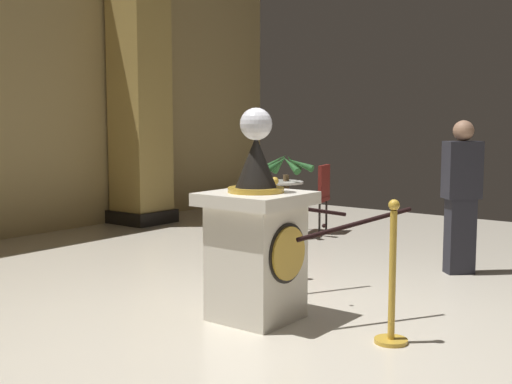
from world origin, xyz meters
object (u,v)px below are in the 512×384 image
pedestal_clock (257,239)px  cafe_table (281,201)px  stanchion_far (274,244)px  stanchion_near (392,293)px  potted_palm_right (286,210)px  bystander_guest (461,193)px  cafe_chair_red (318,192)px

pedestal_clock → cafe_table: size_ratio=2.23×
pedestal_clock → stanchion_far: 1.33m
stanchion_near → cafe_table: (3.05, 3.14, 0.12)m
stanchion_near → stanchion_far: 2.02m
stanchion_near → potted_palm_right: 4.41m
potted_palm_right → bystander_guest: size_ratio=0.74×
pedestal_clock → potted_palm_right: 3.83m
stanchion_far → cafe_chair_red: size_ratio=1.08×
pedestal_clock → cafe_table: pedestal_clock is taller
cafe_chair_red → stanchion_near: bearing=-141.1°
stanchion_far → cafe_chair_red: bearing=23.8°
potted_palm_right → cafe_table: 0.16m
potted_palm_right → bystander_guest: bystander_guest is taller
pedestal_clock → cafe_chair_red: bearing=25.6°
stanchion_near → cafe_chair_red: stanchion_near is taller
potted_palm_right → cafe_table: bearing=163.2°
bystander_guest → cafe_chair_red: 2.80m
stanchion_far → cafe_chair_red: (2.62, 1.16, 0.21)m
stanchion_near → bystander_guest: bystander_guest is taller
pedestal_clock → stanchion_near: pedestal_clock is taller
pedestal_clock → cafe_table: 3.77m
stanchion_far → cafe_table: size_ratio=1.36×
stanchion_far → bystander_guest: size_ratio=0.65×
bystander_guest → cafe_chair_red: bearing=64.3°
pedestal_clock → stanchion_near: bearing=-83.2°
potted_palm_right → cafe_chair_red: size_ratio=1.22×
stanchion_near → pedestal_clock: bearing=96.8°
stanchion_far → potted_palm_right: potted_palm_right is taller
cafe_table → stanchion_near: bearing=-134.2°
stanchion_near → cafe_table: 4.38m
bystander_guest → cafe_table: bearing=76.8°
pedestal_clock → stanchion_far: bearing=29.7°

